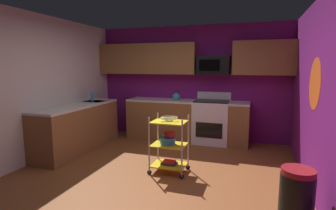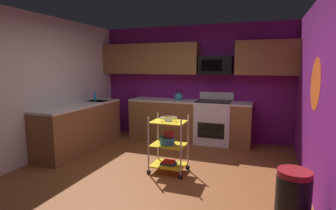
{
  "view_description": "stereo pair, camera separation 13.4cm",
  "coord_description": "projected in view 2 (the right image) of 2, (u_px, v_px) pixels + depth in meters",
  "views": [
    {
      "loc": [
        1.44,
        -3.61,
        1.69
      ],
      "look_at": [
        0.1,
        0.47,
        1.05
      ],
      "focal_mm": 28.22,
      "sensor_mm": 36.0,
      "label": 1
    },
    {
      "loc": [
        1.57,
        -3.56,
        1.69
      ],
      "look_at": [
        0.1,
        0.47,
        1.05
      ],
      "focal_mm": 28.22,
      "sensor_mm": 36.0,
      "label": 2
    }
  ],
  "objects": [
    {
      "name": "counter_run",
      "position": [
        144.0,
        123.0,
        5.71
      ],
      "size": [
        3.57,
        2.7,
        0.92
      ],
      "color": "brown",
      "rests_on": "ground"
    },
    {
      "name": "book_stack",
      "position": [
        169.0,
        162.0,
        4.22
      ],
      "size": [
        0.24,
        0.18,
        0.06
      ],
      "color": "#1E4C8C",
      "rests_on": "rolling_cart"
    },
    {
      "name": "wall_back",
      "position": [
        193.0,
        83.0,
        6.16
      ],
      "size": [
        4.52,
        0.06,
        2.6
      ],
      "primitive_type": "cube",
      "color": "#751970",
      "rests_on": "ground"
    },
    {
      "name": "mixing_bowl_large",
      "position": [
        167.0,
        140.0,
        4.17
      ],
      "size": [
        0.25,
        0.25,
        0.11
      ],
      "color": "#338CBF",
      "rests_on": "rolling_cart"
    },
    {
      "name": "kettle",
      "position": [
        179.0,
        97.0,
        5.98
      ],
      "size": [
        0.21,
        0.18,
        0.26
      ],
      "color": "teal",
      "rests_on": "counter_run"
    },
    {
      "name": "upper_cabinets",
      "position": [
        186.0,
        59.0,
        5.94
      ],
      "size": [
        4.4,
        0.33,
        0.7
      ],
      "color": "brown"
    },
    {
      "name": "rolling_cart",
      "position": [
        169.0,
        145.0,
        4.17
      ],
      "size": [
        0.6,
        0.41,
        0.91
      ],
      "color": "silver",
      "rests_on": "ground"
    },
    {
      "name": "oven_range",
      "position": [
        214.0,
        122.0,
        5.78
      ],
      "size": [
        0.76,
        0.65,
        1.1
      ],
      "color": "white",
      "rests_on": "ground"
    },
    {
      "name": "dish_soap_bottle",
      "position": [
        95.0,
        97.0,
        5.79
      ],
      "size": [
        0.06,
        0.06,
        0.2
      ],
      "primitive_type": "cylinder",
      "color": "#2D8CBF",
      "rests_on": "counter_run"
    },
    {
      "name": "trash_can",
      "position": [
        293.0,
        202.0,
        2.67
      ],
      "size": [
        0.34,
        0.42,
        0.66
      ],
      "color": "black",
      "rests_on": "ground"
    },
    {
      "name": "microwave",
      "position": [
        216.0,
        65.0,
        5.7
      ],
      "size": [
        0.7,
        0.39,
        0.4
      ],
      "color": "black"
    },
    {
      "name": "wall_left",
      "position": [
        35.0,
        88.0,
        4.66
      ],
      "size": [
        0.06,
        4.8,
        2.6
      ],
      "primitive_type": "cube",
      "color": "silver",
      "rests_on": "ground"
    },
    {
      "name": "wall_right",
      "position": [
        322.0,
        99.0,
        3.14
      ],
      "size": [
        0.06,
        4.8,
        2.6
      ],
      "primitive_type": "cube",
      "color": "#751970",
      "rests_on": "ground"
    },
    {
      "name": "wall_flower_decal",
      "position": [
        315.0,
        84.0,
        3.45
      ],
      "size": [
        0.0,
        0.7,
        0.7
      ],
      "primitive_type": "cylinder",
      "rotation": [
        0.0,
        1.57,
        0.0
      ],
      "color": "#E5591E"
    },
    {
      "name": "mixing_bowl_small",
      "position": [
        169.0,
        134.0,
        4.16
      ],
      "size": [
        0.18,
        0.18,
        0.08
      ],
      "color": "maroon",
      "rests_on": "rolling_cart"
    },
    {
      "name": "floor",
      "position": [
        152.0,
        177.0,
        4.09
      ],
      "size": [
        4.4,
        4.8,
        0.04
      ],
      "primitive_type": "cube",
      "color": "brown",
      "rests_on": "ground"
    },
    {
      "name": "fruit_bowl",
      "position": [
        169.0,
        118.0,
        4.11
      ],
      "size": [
        0.27,
        0.27,
        0.07
      ],
      "color": "silver",
      "rests_on": "rolling_cart"
    }
  ]
}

